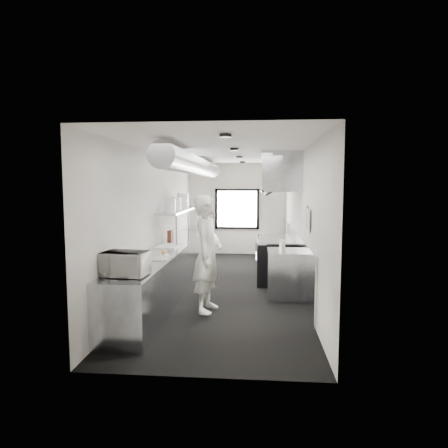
% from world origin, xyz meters
% --- Properties ---
extents(floor, '(3.00, 8.00, 0.01)m').
position_xyz_m(floor, '(0.00, 0.00, 0.00)').
color(floor, black).
rests_on(floor, ground).
extents(ceiling, '(3.00, 8.00, 0.01)m').
position_xyz_m(ceiling, '(0.00, 0.00, 2.80)').
color(ceiling, silver).
rests_on(ceiling, wall_back).
extents(wall_back, '(3.00, 0.02, 2.80)m').
position_xyz_m(wall_back, '(0.00, 4.00, 1.40)').
color(wall_back, silver).
rests_on(wall_back, floor).
extents(wall_front, '(3.00, 0.02, 2.80)m').
position_xyz_m(wall_front, '(0.00, -4.00, 1.40)').
color(wall_front, silver).
rests_on(wall_front, floor).
extents(wall_left, '(0.02, 8.00, 2.80)m').
position_xyz_m(wall_left, '(-1.50, 0.00, 1.40)').
color(wall_left, silver).
rests_on(wall_left, floor).
extents(wall_right, '(0.02, 8.00, 2.80)m').
position_xyz_m(wall_right, '(1.50, 0.00, 1.40)').
color(wall_right, silver).
rests_on(wall_right, floor).
extents(wall_cladding, '(0.03, 5.50, 1.10)m').
position_xyz_m(wall_cladding, '(1.48, 0.30, 0.55)').
color(wall_cladding, '#9BA1A9').
rests_on(wall_cladding, wall_right).
extents(hvac_duct, '(0.40, 6.40, 0.40)m').
position_xyz_m(hvac_duct, '(-0.70, 0.40, 2.55)').
color(hvac_duct, '#97999F').
rests_on(hvac_duct, ceiling).
extents(service_window, '(1.36, 0.05, 1.25)m').
position_xyz_m(service_window, '(0.00, 3.96, 1.40)').
color(service_window, white).
rests_on(service_window, wall_back).
extents(exhaust_hood, '(0.81, 2.20, 0.88)m').
position_xyz_m(exhaust_hood, '(1.10, 0.70, 2.39)').
color(exhaust_hood, '#9BA1A9').
rests_on(exhaust_hood, ceiling).
extents(prep_counter, '(0.70, 6.00, 0.90)m').
position_xyz_m(prep_counter, '(-1.15, -0.50, 0.45)').
color(prep_counter, '#9BA1A9').
rests_on(prep_counter, floor).
extents(pass_shelf, '(0.45, 3.00, 0.68)m').
position_xyz_m(pass_shelf, '(-1.19, 1.00, 1.54)').
color(pass_shelf, '#9BA1A9').
rests_on(pass_shelf, prep_counter).
extents(range, '(0.88, 1.60, 0.94)m').
position_xyz_m(range, '(1.04, 0.70, 0.47)').
color(range, black).
rests_on(range, floor).
extents(bottle_station, '(0.65, 0.80, 0.90)m').
position_xyz_m(bottle_station, '(1.15, -0.70, 0.45)').
color(bottle_station, '#9BA1A9').
rests_on(bottle_station, floor).
extents(far_work_table, '(0.70, 1.20, 0.90)m').
position_xyz_m(far_work_table, '(-1.15, 3.20, 0.45)').
color(far_work_table, '#9BA1A9').
rests_on(far_work_table, floor).
extents(notice_sheet_a, '(0.02, 0.28, 0.38)m').
position_xyz_m(notice_sheet_a, '(1.47, -1.20, 1.60)').
color(notice_sheet_a, beige).
rests_on(notice_sheet_a, wall_right).
extents(notice_sheet_b, '(0.02, 0.28, 0.38)m').
position_xyz_m(notice_sheet_b, '(1.47, -1.55, 1.55)').
color(notice_sheet_b, beige).
rests_on(notice_sheet_b, wall_right).
extents(line_cook, '(0.58, 0.78, 1.97)m').
position_xyz_m(line_cook, '(-0.21, -1.65, 0.98)').
color(line_cook, silver).
rests_on(line_cook, floor).
extents(microwave, '(0.59, 0.47, 0.33)m').
position_xyz_m(microwave, '(-1.17, -3.00, 1.07)').
color(microwave, silver).
rests_on(microwave, prep_counter).
extents(deli_tub_a, '(0.18, 0.18, 0.10)m').
position_xyz_m(deli_tub_a, '(-1.32, -2.67, 0.95)').
color(deli_tub_a, '#B3BCAE').
rests_on(deli_tub_a, prep_counter).
extents(deli_tub_b, '(0.18, 0.18, 0.10)m').
position_xyz_m(deli_tub_b, '(-1.27, -2.44, 0.95)').
color(deli_tub_b, '#B3BCAE').
rests_on(deli_tub_b, prep_counter).
extents(newspaper, '(0.31, 0.38, 0.01)m').
position_xyz_m(newspaper, '(-1.00, -1.74, 0.90)').
color(newspaper, beige).
rests_on(newspaper, prep_counter).
extents(small_plate, '(0.22, 0.22, 0.01)m').
position_xyz_m(small_plate, '(-1.01, -1.44, 0.91)').
color(small_plate, white).
rests_on(small_plate, prep_counter).
extents(pastry, '(0.10, 0.10, 0.10)m').
position_xyz_m(pastry, '(-1.01, -1.44, 0.96)').
color(pastry, tan).
rests_on(pastry, small_plate).
extents(cutting_board, '(0.55, 0.66, 0.02)m').
position_xyz_m(cutting_board, '(-1.13, -0.40, 0.91)').
color(cutting_board, silver).
rests_on(cutting_board, prep_counter).
extents(knife_block, '(0.10, 0.21, 0.22)m').
position_xyz_m(knife_block, '(-1.32, 0.49, 1.01)').
color(knife_block, brown).
rests_on(knife_block, prep_counter).
extents(plate_stack_a, '(0.30, 0.30, 0.27)m').
position_xyz_m(plate_stack_a, '(-1.23, 0.12, 1.71)').
color(plate_stack_a, white).
rests_on(plate_stack_a, pass_shelf).
extents(plate_stack_b, '(0.29, 0.29, 0.29)m').
position_xyz_m(plate_stack_b, '(-1.23, 0.74, 1.71)').
color(plate_stack_b, white).
rests_on(plate_stack_b, pass_shelf).
extents(plate_stack_c, '(0.27, 0.27, 0.37)m').
position_xyz_m(plate_stack_c, '(-1.19, 1.25, 1.76)').
color(plate_stack_c, white).
rests_on(plate_stack_c, pass_shelf).
extents(plate_stack_d, '(0.23, 0.23, 0.35)m').
position_xyz_m(plate_stack_d, '(-1.21, 1.64, 1.74)').
color(plate_stack_d, white).
rests_on(plate_stack_d, pass_shelf).
extents(squeeze_bottle_a, '(0.06, 0.06, 0.17)m').
position_xyz_m(squeeze_bottle_a, '(1.08, -1.05, 0.99)').
color(squeeze_bottle_a, silver).
rests_on(squeeze_bottle_a, bottle_station).
extents(squeeze_bottle_b, '(0.06, 0.06, 0.16)m').
position_xyz_m(squeeze_bottle_b, '(1.11, -0.85, 0.98)').
color(squeeze_bottle_b, silver).
rests_on(squeeze_bottle_b, bottle_station).
extents(squeeze_bottle_c, '(0.07, 0.07, 0.17)m').
position_xyz_m(squeeze_bottle_c, '(1.08, -0.69, 0.98)').
color(squeeze_bottle_c, silver).
rests_on(squeeze_bottle_c, bottle_station).
extents(squeeze_bottle_d, '(0.07, 0.07, 0.19)m').
position_xyz_m(squeeze_bottle_d, '(1.12, -0.60, 0.99)').
color(squeeze_bottle_d, silver).
rests_on(squeeze_bottle_d, bottle_station).
extents(squeeze_bottle_e, '(0.07, 0.07, 0.17)m').
position_xyz_m(squeeze_bottle_e, '(1.09, -0.37, 0.98)').
color(squeeze_bottle_e, silver).
rests_on(squeeze_bottle_e, bottle_station).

